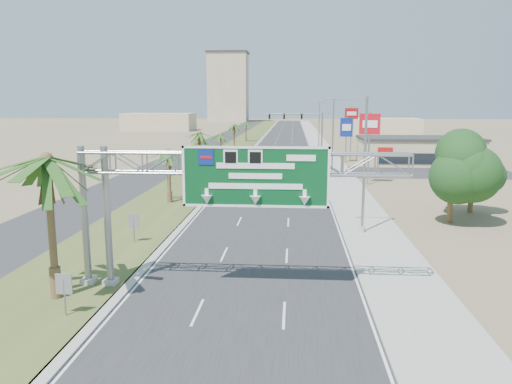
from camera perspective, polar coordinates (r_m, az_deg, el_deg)
The scene contains 30 objects.
road at distance 124.81m, azimuth 3.21°, elevation 5.73°, with size 12.00×300.00×0.02m, color #28282B.
sidewalk_right at distance 124.94m, azimuth 7.13°, elevation 5.70°, with size 4.00×300.00×0.10m, color #9E9B93.
median_grass at distance 125.39m, azimuth -1.38°, elevation 5.79°, with size 7.00×300.00×0.12m, color #465425.
opposing_road at distance 126.27m, azimuth -4.56°, elevation 5.77°, with size 8.00×300.00×0.02m, color #28282B.
sign_gantry at distance 24.83m, azimuth -3.59°, elevation 2.05°, with size 16.75×1.24×7.50m.
palm_near at distance 25.34m, azimuth -22.83°, elevation 3.43°, with size 5.70×5.70×8.35m.
palm_row_b at distance 48.13m, azimuth -9.99°, elevation 4.44°, with size 3.99×3.99×5.95m.
palm_row_c at distance 63.65m, azimuth -6.48°, elevation 6.57°, with size 3.99×3.99×6.75m.
palm_row_d at distance 81.45m, azimuth -4.10°, elevation 6.50°, with size 3.99×3.99×5.45m.
palm_row_e at distance 100.22m, azimuth -2.53°, elevation 7.58°, with size 3.99×3.99×6.15m.
palm_row_f at distance 125.08m, azimuth -1.16°, elevation 7.91°, with size 3.99×3.99×5.75m.
streetlight_near at distance 37.08m, azimuth 11.97°, elevation 2.40°, with size 3.27×0.44×10.00m.
streetlight_mid at distance 66.79m, azimuth 8.58°, elevation 5.86°, with size 3.27×0.44×10.00m.
streetlight_far at distance 102.66m, azimuth 7.11°, elevation 7.35°, with size 3.27×0.44×10.00m.
signal_mast at distance 86.57m, azimuth 6.20°, elevation 6.97°, with size 10.28×0.71×8.00m.
store_building at distance 83.14m, azimuth 18.00°, elevation 4.43°, with size 18.00×10.00×4.00m, color tan.
oak_near at distance 42.66m, azimuth 21.56°, elevation 2.67°, with size 4.50×4.50×6.80m.
oak_far at distance 47.46m, azimuth 23.56°, elevation 2.36°, with size 3.50×3.50×5.60m.
median_signback_a at distance 24.18m, azimuth -21.09°, elevation -10.11°, with size 0.75×0.08×2.08m.
median_signback_b at distance 35.12m, azimuth -13.81°, elevation -3.48°, with size 0.75×0.08×2.08m.
tower_distant at distance 266.76m, azimuth -3.19°, elevation 11.82°, with size 20.00×16.00×35.00m, color tan.
building_distant_left at distance 180.85m, azimuth -11.00°, elevation 7.87°, with size 24.00×14.00×6.00m, color tan.
building_distant_right at distance 157.04m, azimuth 14.54°, elevation 7.24°, with size 20.00×12.00×5.00m, color tan.
car_left_lane at distance 62.66m, azimuth 0.28°, elevation 2.00°, with size 1.60×3.99×1.36m, color black.
car_mid_lane at distance 59.63m, azimuth 2.37°, elevation 1.56°, with size 1.41×4.05×1.33m, color maroon.
car_right_lane at distance 89.34m, azimuth 4.28°, elevation 4.44°, with size 2.44×5.28×1.47m, color gray.
car_far at distance 88.01m, azimuth -0.73°, elevation 4.42°, with size 2.19×5.38×1.56m, color black.
pole_sign_red_near at distance 59.95m, azimuth 12.86°, elevation 7.15°, with size 2.42×0.70×8.55m.
pole_sign_blue at distance 82.23m, azimuth 10.29°, elevation 7.09°, with size 2.02×0.48×7.39m.
pole_sign_red_far at distance 86.33m, azimuth 10.85°, elevation 8.30°, with size 2.20×0.38×8.91m.
Camera 1 is at (2.32, -14.42, 9.54)m, focal length 35.00 mm.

